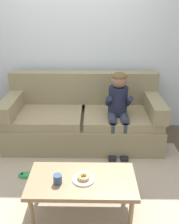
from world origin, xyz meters
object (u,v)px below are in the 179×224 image
coffee_table (82,183)px  mug (58,179)px  donut (83,177)px  couch (83,119)px  toy_controller (28,176)px  person_child (118,105)px

coffee_table → mug: (-0.22, -0.06, 0.09)m
coffee_table → donut: 0.08m
couch → mug: couch is taller
coffee_table → toy_controller: (-0.68, 0.51, -0.34)m
person_child → mug: bearing=-117.9°
toy_controller → donut: bearing=-38.7°
person_child → donut: (-0.42, -1.19, -0.24)m
toy_controller → couch: bearing=52.6°
mug → toy_controller: bearing=129.0°
person_child → coffee_table: bearing=-110.3°
donut → mug: 0.24m
coffee_table → mug: size_ratio=11.39×
toy_controller → coffee_table: bearing=-38.9°
couch → person_child: 0.62m
couch → donut: size_ratio=18.32×
couch → toy_controller: size_ratio=9.73×
person_child → donut: bearing=-109.5°
couch → person_child: size_ratio=2.00×
couch → donut: couch is taller
couch → donut: (0.06, -1.41, 0.09)m
donut → mug: size_ratio=1.33×
couch → donut: 1.41m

